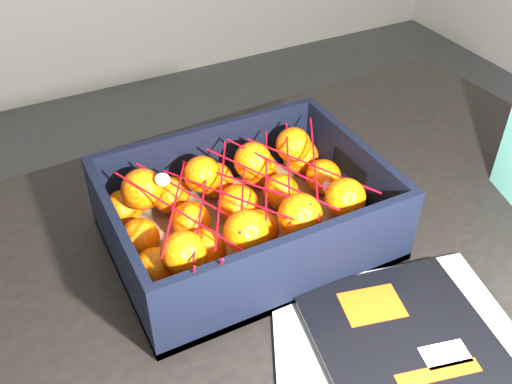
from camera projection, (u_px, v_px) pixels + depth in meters
name	position (u px, v px, depth m)	size (l,w,h in m)	color
ground	(314.00, 358.00, 1.58)	(3.50, 3.50, 0.00)	#38393B
table	(299.00, 304.00, 0.88)	(1.24, 0.86, 0.75)	black
magazine_stack	(410.00, 366.00, 0.67)	(0.39, 0.34, 0.02)	silver
produce_crate	(246.00, 220.00, 0.83)	(0.37, 0.28, 0.12)	olive
clementine_heap	(247.00, 212.00, 0.82)	(0.36, 0.26, 0.10)	#FF5B05
mesh_net	(243.00, 191.00, 0.78)	(0.31, 0.25, 0.09)	red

